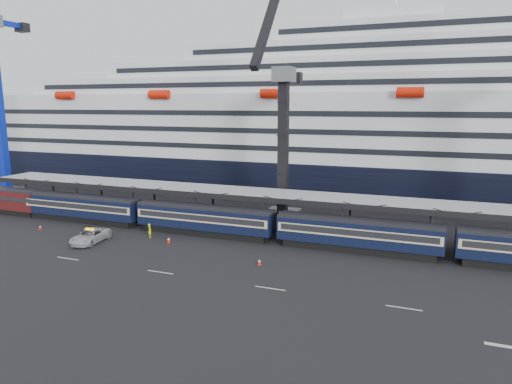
% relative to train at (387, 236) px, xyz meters
% --- Properties ---
extents(ground, '(260.00, 260.00, 0.00)m').
position_rel_train_xyz_m(ground, '(4.65, -10.00, -2.20)').
color(ground, black).
rests_on(ground, ground).
extents(train, '(133.05, 3.00, 4.05)m').
position_rel_train_xyz_m(train, '(0.00, 0.00, 0.00)').
color(train, black).
rests_on(train, ground).
extents(canopy, '(130.00, 6.25, 5.53)m').
position_rel_train_xyz_m(canopy, '(4.65, 4.00, 3.05)').
color(canopy, gray).
rests_on(canopy, ground).
extents(cruise_ship, '(214.09, 28.84, 34.00)m').
position_rel_train_xyz_m(cruise_ship, '(3.57, 35.99, 10.14)').
color(cruise_ship, black).
rests_on(cruise_ship, ground).
extents(crane_dark_near, '(4.50, 17.75, 35.08)m').
position_rel_train_xyz_m(crane_dark_near, '(-15.35, 8.59, 9.73)').
color(crane_dark_near, '#505258').
rests_on(crane_dark_near, ground).
extents(pickup_truck, '(3.39, 6.24, 1.66)m').
position_rel_train_xyz_m(pickup_truck, '(-35.16, -8.17, -1.37)').
color(pickup_truck, '#A4A6AB').
rests_on(pickup_truck, ground).
extents(worker, '(0.80, 0.78, 1.86)m').
position_rel_train_xyz_m(worker, '(-29.38, -3.71, -1.27)').
color(worker, '#E4E80C').
rests_on(worker, ground).
extents(traffic_cone_a, '(0.36, 0.36, 0.71)m').
position_rel_train_xyz_m(traffic_cone_a, '(-45.83, -5.69, -1.85)').
color(traffic_cone_a, red).
rests_on(traffic_cone_a, ground).
extents(traffic_cone_b, '(0.43, 0.43, 0.87)m').
position_rel_train_xyz_m(traffic_cone_b, '(-25.88, -4.88, -1.77)').
color(traffic_cone_b, red).
rests_on(traffic_cone_b, ground).
extents(traffic_cone_c, '(0.40, 0.40, 0.80)m').
position_rel_train_xyz_m(traffic_cone_c, '(-12.51, -8.40, -1.80)').
color(traffic_cone_c, red).
rests_on(traffic_cone_c, ground).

